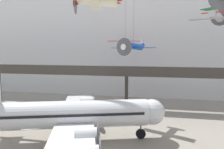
{
  "coord_description": "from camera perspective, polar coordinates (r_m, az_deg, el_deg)",
  "views": [
    {
      "loc": [
        6.1,
        -22.55,
        11.85
      ],
      "look_at": [
        -0.57,
        9.88,
        8.1
      ],
      "focal_mm": 35.0,
      "sensor_mm": 36.0,
      "label": 1
    }
  ],
  "objects": [
    {
      "name": "hangar_back_wall",
      "position": [
        55.95,
        5.41,
        7.78
      ],
      "size": [
        140.0,
        3.0,
        26.33
      ],
      "color": "silver",
      "rests_on": "ground"
    },
    {
      "name": "mezzanine_walkway",
      "position": [
        44.27,
        3.64,
        0.23
      ],
      "size": [
        110.0,
        3.2,
        8.67
      ],
      "color": "#38332D",
      "rests_on": "ground"
    },
    {
      "name": "airliner_silver_main",
      "position": [
        28.91,
        -11.24,
        -10.3
      ],
      "size": [
        25.08,
        29.18,
        10.28
      ],
      "rotation": [
        0.0,
        0.0,
        0.31
      ],
      "color": "silver",
      "rests_on": "ground"
    },
    {
      "name": "suspended_plane_blue_trainer",
      "position": [
        35.61,
        5.62,
        7.39
      ],
      "size": [
        7.4,
        6.47,
        11.12
      ],
      "rotation": [
        0.0,
        0.0,
        4.29
      ],
      "color": "#1E4CAD"
    },
    {
      "name": "suspended_plane_red_highwing",
      "position": [
        46.5,
        3.55,
        8.18
      ],
      "size": [
        7.71,
        6.38,
        10.28
      ],
      "rotation": [
        0.0,
        0.0,
        1.78
      ],
      "color": "red"
    },
    {
      "name": "suspended_plane_cream_biplane",
      "position": [
        27.97,
        -3.86,
        18.61
      ],
      "size": [
        6.08,
        7.35,
        6.09
      ],
      "rotation": [
        0.0,
        0.0,
        3.35
      ],
      "color": "beige"
    },
    {
      "name": "suspended_plane_silver_racer",
      "position": [
        43.19,
        25.66,
        13.72
      ],
      "size": [
        9.5,
        8.27,
        5.9
      ],
      "rotation": [
        0.0,
        0.0,
        1.16
      ],
      "color": "silver"
    }
  ]
}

